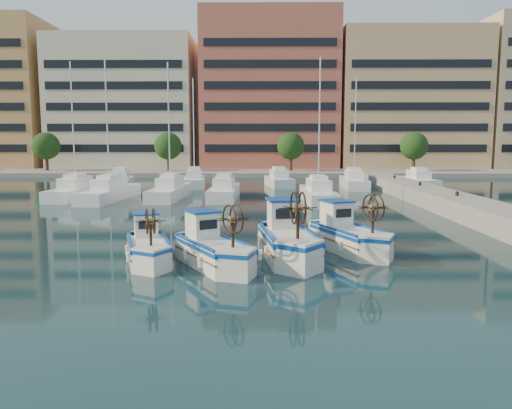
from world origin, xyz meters
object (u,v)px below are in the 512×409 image
(fishing_boat_b, at_px, (212,248))
(fishing_boat_d, at_px, (348,234))
(fishing_boat_a, at_px, (148,245))
(fishing_boat_c, at_px, (287,238))

(fishing_boat_b, xyz_separation_m, fishing_boat_d, (5.83, 2.80, 0.03))
(fishing_boat_b, distance_m, fishing_boat_d, 6.47)
(fishing_boat_b, relative_size, fishing_boat_d, 0.96)
(fishing_boat_a, distance_m, fishing_boat_b, 2.83)
(fishing_boat_b, height_order, fishing_boat_c, fishing_boat_c)
(fishing_boat_d, bearing_deg, fishing_boat_b, -176.18)
(fishing_boat_b, bearing_deg, fishing_boat_a, 134.66)
(fishing_boat_b, distance_m, fishing_boat_c, 3.32)
(fishing_boat_a, bearing_deg, fishing_boat_d, -3.55)
(fishing_boat_a, height_order, fishing_boat_b, fishing_boat_b)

